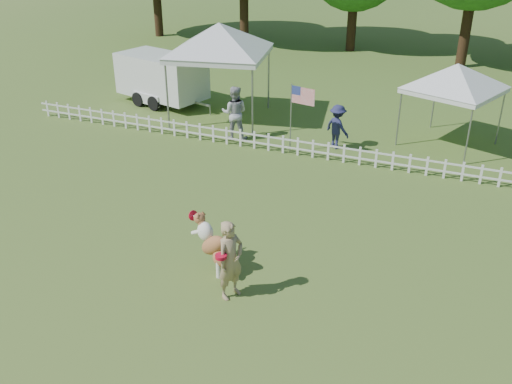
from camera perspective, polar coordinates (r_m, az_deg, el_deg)
ground at (r=12.32m, az=-3.24°, el=-8.50°), size 120.00×120.00×0.00m
picket_fence at (r=17.98m, az=6.46°, el=4.19°), size 22.00×0.08×0.60m
handler at (r=11.31m, az=-2.56°, el=-6.82°), size 0.60×0.72×1.69m
dog at (r=12.21m, az=-4.22°, el=-5.37°), size 1.27×0.85×1.25m
frisbee_on_turf at (r=12.42m, az=-3.14°, el=-8.12°), size 0.26×0.26×0.02m
canopy_tent_left at (r=21.25m, az=-3.61°, el=11.80°), size 3.89×3.89×3.42m
canopy_tent_right at (r=19.72m, az=18.97°, el=8.12°), size 3.32×3.32×2.67m
cargo_trailer at (r=23.50m, az=-9.40°, el=11.10°), size 4.83×3.06×1.97m
flag_pole at (r=18.13m, az=3.50°, el=7.31°), size 0.87×0.27×2.26m
spectator_a at (r=19.35m, az=-2.16°, el=7.91°), size 1.05×0.91×1.83m
spectator_b at (r=18.77m, az=8.14°, el=6.48°), size 1.09×0.95×1.46m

